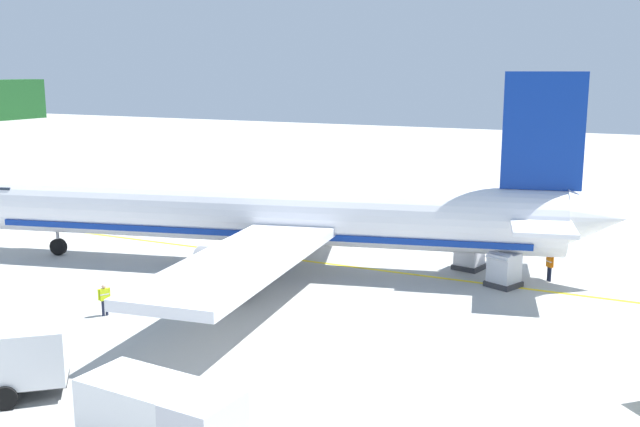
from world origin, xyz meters
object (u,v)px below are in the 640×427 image
Objects in this scene: cargo_container_far at (469,253)px; crew_marshaller at (104,297)px; airliner_foreground at (266,213)px; cargo_container_near at (504,270)px; crew_loader_left at (550,264)px; service_truck_fuel at (161,415)px.

cargo_container_far is 21.57m from crew_marshaller.
cargo_container_near is (2.22, -14.01, -2.43)m from airliner_foreground.
cargo_container_near is 1.25× the size of crew_loader_left.
crew_loader_left is (4.46, -16.16, -2.39)m from airliner_foreground.
crew_marshaller is 0.95× the size of crew_loader_left.
crew_marshaller is at bearing 130.12° from crew_loader_left.
cargo_container_near is 1.32× the size of crew_marshaller.
service_truck_fuel is at bearing 162.93° from crew_loader_left.
cargo_container_near is (23.30, -5.69, -0.45)m from service_truck_fuel.
airliner_foreground is 22.75m from service_truck_fuel.
cargo_container_near is at bearing 136.15° from crew_loader_left.
airliner_foreground is 19.62× the size of cargo_container_far.
crew_loader_left is at bearing -43.85° from cargo_container_near.
airliner_foreground is 12.60m from cargo_container_far.
service_truck_fuel reaches higher than cargo_container_near.
cargo_container_near reaches higher than crew_loader_left.
cargo_container_far is at bearing 83.83° from crew_loader_left.
airliner_foreground reaches higher than cargo_container_near.
cargo_container_far is 1.31× the size of crew_marshaller.
crew_loader_left is at bearing -49.88° from crew_marshaller.
service_truck_fuel is 3.39× the size of crew_marshaller.
service_truck_fuel is at bearing -131.25° from crew_marshaller.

